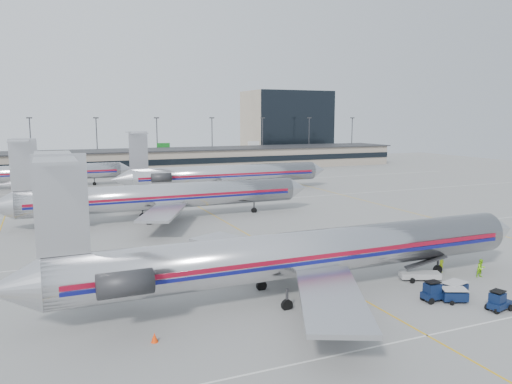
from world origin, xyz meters
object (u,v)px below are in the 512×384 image
tug_center (434,292)px  belt_loader (421,273)px  jet_foreground (296,254)px  jet_second_row (159,196)px

tug_center → belt_loader: size_ratio=0.49×
jet_foreground → jet_second_row: size_ratio=1.02×
belt_loader → tug_center: bearing=-97.5°
tug_center → belt_loader: belt_loader is taller
jet_foreground → tug_center: size_ratio=22.32×
jet_foreground → belt_loader: (12.81, -0.83, -3.09)m
tug_center → belt_loader: (2.92, 4.85, -0.18)m
jet_foreground → belt_loader: size_ratio=10.87×
jet_second_row → tug_center: size_ratio=21.80×
jet_foreground → jet_second_row: 36.50m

